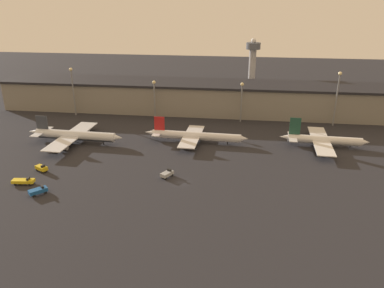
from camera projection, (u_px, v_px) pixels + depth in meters
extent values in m
plane|color=#26262B|center=(181.00, 182.00, 133.18)|extent=(600.00, 600.00, 0.00)
cube|color=gray|center=(205.00, 98.00, 211.67)|extent=(231.29, 25.18, 15.71)
cube|color=black|center=(206.00, 83.00, 208.55)|extent=(231.29, 27.18, 1.20)
cylinder|color=silver|center=(75.00, 135.00, 167.82)|extent=(37.28, 5.43, 3.92)
cylinder|color=#333842|center=(76.00, 136.00, 168.08)|extent=(35.40, 4.76, 3.33)
cone|color=silver|center=(117.00, 138.00, 164.65)|extent=(4.85, 3.91, 3.72)
cone|color=silver|center=(35.00, 132.00, 170.92)|extent=(6.01, 3.57, 3.33)
cube|color=#333842|center=(42.00, 122.00, 168.46)|extent=(5.50, 0.62, 6.19)
cube|color=silver|center=(42.00, 132.00, 170.23)|extent=(4.47, 13.80, 0.24)
cube|color=silver|center=(72.00, 136.00, 168.30)|extent=(10.16, 38.25, 0.36)
cylinder|color=gray|center=(85.00, 131.00, 178.34)|extent=(4.39, 2.33, 2.15)
cylinder|color=gray|center=(63.00, 147.00, 158.90)|extent=(4.39, 2.33, 2.15)
cylinder|color=black|center=(103.00, 143.00, 166.79)|extent=(0.50, 0.50, 1.76)
cylinder|color=black|center=(74.00, 139.00, 170.61)|extent=(0.50, 0.50, 1.76)
cylinder|color=black|center=(71.00, 142.00, 167.74)|extent=(0.50, 0.50, 1.76)
cylinder|color=silver|center=(196.00, 136.00, 168.40)|extent=(40.42, 5.04, 3.40)
cylinder|color=silver|center=(196.00, 137.00, 168.62)|extent=(38.38, 4.45, 2.89)
cone|color=silver|center=(243.00, 139.00, 164.99)|extent=(4.21, 3.40, 3.23)
cone|color=silver|center=(150.00, 132.00, 171.73)|extent=(5.22, 3.10, 2.89)
cube|color=red|center=(159.00, 123.00, 169.33)|extent=(4.78, 0.59, 6.28)
cube|color=silver|center=(158.00, 132.00, 171.06)|extent=(3.83, 10.68, 0.24)
cube|color=silver|center=(192.00, 136.00, 168.88)|extent=(8.67, 29.58, 0.36)
cylinder|color=gray|center=(197.00, 133.00, 176.63)|extent=(3.82, 2.02, 1.87)
cylinder|color=gray|center=(191.00, 146.00, 161.61)|extent=(3.82, 2.02, 1.87)
cylinder|color=black|center=(227.00, 143.00, 167.04)|extent=(0.50, 0.50, 1.53)
cylinder|color=black|center=(192.00, 139.00, 170.88)|extent=(0.50, 0.50, 1.53)
cylinder|color=black|center=(191.00, 142.00, 168.39)|extent=(0.50, 0.50, 1.53)
cylinder|color=white|center=(325.00, 140.00, 163.66)|extent=(31.37, 4.66, 3.39)
cylinder|color=#ADB2B7|center=(324.00, 141.00, 163.88)|extent=(29.79, 4.09, 2.88)
cone|color=white|center=(365.00, 142.00, 160.99)|extent=(4.20, 3.39, 3.22)
cone|color=white|center=(285.00, 137.00, 166.27)|extent=(5.20, 3.09, 2.88)
cube|color=#1E4738|center=(295.00, 126.00, 163.73)|extent=(4.76, 0.59, 7.66)
cube|color=white|center=(292.00, 137.00, 165.68)|extent=(3.91, 12.95, 0.24)
cube|color=white|center=(321.00, 140.00, 164.07)|extent=(8.91, 35.88, 0.36)
cylinder|color=gray|center=(319.00, 135.00, 173.48)|extent=(3.80, 2.02, 1.87)
cylinder|color=gray|center=(326.00, 152.00, 155.23)|extent=(3.80, 2.02, 1.87)
cylinder|color=black|center=(350.00, 147.00, 162.81)|extent=(0.50, 0.50, 1.53)
cylinder|color=black|center=(320.00, 144.00, 166.06)|extent=(0.50, 0.50, 1.53)
cylinder|color=black|center=(321.00, 146.00, 163.58)|extent=(0.50, 0.50, 1.53)
cube|color=gold|center=(23.00, 181.00, 131.49)|extent=(7.87, 3.46, 1.10)
cube|color=black|center=(28.00, 179.00, 131.11)|extent=(0.91, 1.88, 0.80)
cylinder|color=black|center=(32.00, 182.00, 132.66)|extent=(0.97, 0.75, 0.90)
cylinder|color=black|center=(29.00, 184.00, 130.85)|extent=(0.97, 0.75, 0.90)
cylinder|color=black|center=(18.00, 182.00, 132.73)|extent=(0.97, 0.75, 0.90)
cylinder|color=black|center=(15.00, 184.00, 130.92)|extent=(0.97, 0.75, 0.90)
cube|color=#9EA3A8|center=(167.00, 174.00, 136.57)|extent=(4.68, 5.58, 1.32)
cube|color=black|center=(169.00, 170.00, 137.10)|extent=(1.83, 1.48, 0.80)
cylinder|color=black|center=(168.00, 174.00, 138.62)|extent=(0.98, 1.09, 0.90)
cylinder|color=black|center=(172.00, 175.00, 137.56)|extent=(0.98, 1.09, 0.90)
cylinder|color=black|center=(162.00, 177.00, 136.27)|extent=(0.98, 1.09, 0.90)
cylinder|color=black|center=(166.00, 178.00, 135.21)|extent=(0.98, 1.09, 0.90)
cube|color=#195199|center=(38.00, 191.00, 124.77)|extent=(5.91, 6.02, 1.31)
cube|color=black|center=(42.00, 187.00, 125.23)|extent=(1.79, 1.75, 0.80)
cylinder|color=black|center=(43.00, 190.00, 126.90)|extent=(1.09, 1.10, 0.90)
cylinder|color=black|center=(45.00, 192.00, 125.50)|extent=(1.09, 1.10, 0.90)
cylinder|color=black|center=(32.00, 194.00, 124.72)|extent=(1.09, 1.10, 0.90)
cylinder|color=black|center=(34.00, 196.00, 123.32)|extent=(1.09, 1.10, 0.90)
cube|color=gold|center=(41.00, 168.00, 141.21)|extent=(5.50, 4.36, 1.35)
cube|color=black|center=(43.00, 166.00, 140.14)|extent=(1.37, 1.75, 0.80)
cylinder|color=black|center=(46.00, 170.00, 141.35)|extent=(1.06, 0.93, 0.90)
cylinder|color=black|center=(42.00, 172.00, 140.05)|extent=(1.06, 0.93, 0.90)
cylinder|color=black|center=(41.00, 168.00, 143.07)|extent=(1.06, 0.93, 0.90)
cylinder|color=black|center=(37.00, 170.00, 141.76)|extent=(1.06, 0.93, 0.90)
cylinder|color=slate|center=(74.00, 93.00, 203.96)|extent=(0.70, 0.70, 24.74)
sphere|color=beige|center=(71.00, 69.00, 199.16)|extent=(1.80, 1.80, 1.80)
cylinder|color=slate|center=(155.00, 101.00, 199.43)|extent=(0.70, 0.70, 19.13)
sphere|color=beige|center=(154.00, 82.00, 195.67)|extent=(1.80, 1.80, 1.80)
cylinder|color=slate|center=(241.00, 104.00, 193.72)|extent=(0.70, 0.70, 19.44)
sphere|color=beige|center=(242.00, 84.00, 189.90)|extent=(1.80, 1.80, 1.80)
cylinder|color=slate|center=(336.00, 101.00, 186.70)|extent=(0.70, 0.70, 26.12)
sphere|color=beige|center=(340.00, 73.00, 181.65)|extent=(1.80, 1.80, 1.80)
cylinder|color=#99999E|center=(252.00, 73.00, 242.72)|extent=(4.40, 4.40, 30.31)
cylinder|color=#4C515B|center=(253.00, 46.00, 236.38)|extent=(9.00, 9.00, 4.00)
sphere|color=silver|center=(254.00, 41.00, 235.20)|extent=(3.20, 3.20, 3.20)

